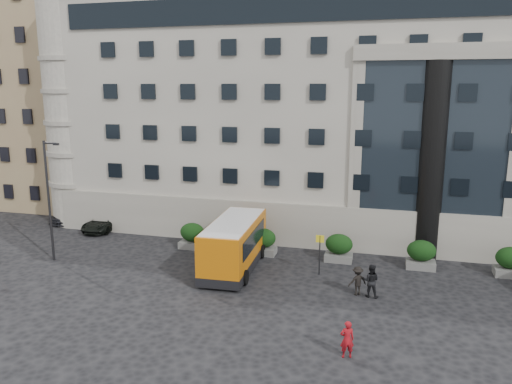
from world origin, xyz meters
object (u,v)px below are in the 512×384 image
(minibus, at_px, (234,243))
(red_truck, at_px, (118,192))
(pedestrian_b, at_px, (371,281))
(parked_car_c, at_px, (74,213))
(hedge_c, at_px, (339,247))
(street_lamp, at_px, (49,196))
(pedestrian_a, at_px, (347,339))
(hedge_a, at_px, (193,235))
(hedge_d, at_px, (421,254))
(pedestrian_c, at_px, (358,281))
(bus_stop_sign, at_px, (320,248))
(hedge_b, at_px, (263,241))
(parked_car_d, at_px, (104,222))
(hedge_e, at_px, (511,262))

(minibus, distance_m, red_truck, 21.13)
(pedestrian_b, bearing_deg, minibus, -9.31)
(parked_car_c, bearing_deg, hedge_c, -3.12)
(street_lamp, height_order, pedestrian_a, street_lamp)
(hedge_a, bearing_deg, hedge_d, 0.00)
(hedge_a, relative_size, pedestrian_c, 1.11)
(parked_car_c, distance_m, pedestrian_b, 27.11)
(hedge_c, bearing_deg, bus_stop_sign, -107.82)
(pedestrian_a, bearing_deg, hedge_c, -100.67)
(hedge_c, height_order, bus_stop_sign, bus_stop_sign)
(street_lamp, bearing_deg, bus_stop_sign, 6.54)
(hedge_b, bearing_deg, red_truck, 148.80)
(hedge_d, height_order, minibus, minibus)
(hedge_d, relative_size, parked_car_d, 0.41)
(hedge_b, bearing_deg, pedestrian_b, -35.57)
(hedge_d, distance_m, bus_stop_sign, 6.76)
(hedge_b, bearing_deg, parked_car_c, 166.83)
(hedge_d, bearing_deg, parked_car_d, 174.24)
(bus_stop_sign, distance_m, minibus, 5.37)
(red_truck, height_order, pedestrian_c, red_truck)
(bus_stop_sign, height_order, pedestrian_c, bus_stop_sign)
(pedestrian_c, bearing_deg, pedestrian_b, 141.21)
(hedge_c, xyz_separation_m, parked_car_d, (-19.03, 2.44, -0.30))
(hedge_d, xyz_separation_m, pedestrian_c, (-3.63, -5.28, -0.10))
(hedge_c, relative_size, parked_car_c, 0.40)
(hedge_c, xyz_separation_m, pedestrian_a, (1.58, -12.05, -0.09))
(hedge_c, xyz_separation_m, pedestrian_c, (1.57, -5.28, -0.10))
(hedge_d, relative_size, red_truck, 0.36)
(hedge_c, distance_m, red_truck, 24.70)
(hedge_e, height_order, pedestrian_a, hedge_e)
(street_lamp, xyz_separation_m, parked_car_d, (-0.69, 7.24, -3.74))
(red_truck, height_order, pedestrian_b, red_truck)
(street_lamp, bearing_deg, hedge_c, 14.67)
(hedge_a, distance_m, street_lamp, 9.89)
(hedge_d, bearing_deg, street_lamp, -168.47)
(pedestrian_b, bearing_deg, parked_car_d, -15.29)
(hedge_a, height_order, parked_car_d, hedge_a)
(hedge_b, relative_size, hedge_d, 1.00)
(parked_car_c, bearing_deg, hedge_e, 0.03)
(hedge_b, height_order, bus_stop_sign, bus_stop_sign)
(hedge_d, relative_size, minibus, 0.24)
(bus_stop_sign, height_order, parked_car_d, bus_stop_sign)
(hedge_a, distance_m, pedestrian_a, 16.99)
(hedge_e, bearing_deg, parked_car_d, 175.26)
(pedestrian_a, xyz_separation_m, pedestrian_c, (-0.01, 6.77, -0.01))
(hedge_a, distance_m, hedge_b, 5.20)
(parked_car_c, bearing_deg, parked_car_d, -16.14)
(street_lamp, xyz_separation_m, minibus, (12.09, 1.59, -2.64))
(pedestrian_b, bearing_deg, hedge_a, -18.08)
(hedge_d, bearing_deg, red_truck, 159.33)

